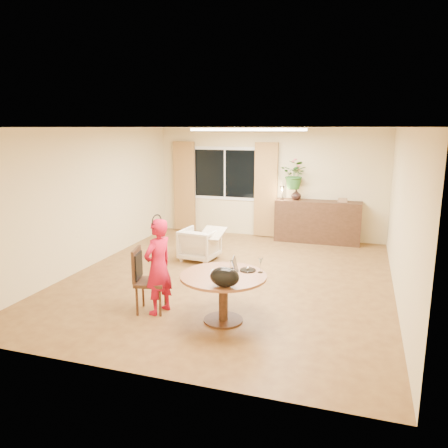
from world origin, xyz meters
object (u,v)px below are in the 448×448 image
(child, at_px, (158,267))
(armchair, at_px, (200,244))
(dining_table, at_px, (223,285))
(sideboard, at_px, (318,222))
(dining_chair, at_px, (151,280))

(child, height_order, armchair, child)
(dining_table, bearing_deg, sideboard, 80.73)
(dining_table, distance_m, dining_chair, 1.09)
(armchair, relative_size, sideboard, 0.36)
(child, xyz_separation_m, sideboard, (1.73, 4.71, -0.20))
(dining_table, xyz_separation_m, dining_chair, (-1.09, -0.00, -0.06))
(dining_chair, height_order, child, child)
(dining_table, distance_m, sideboard, 4.77)
(sideboard, bearing_deg, dining_table, -99.27)
(child, distance_m, sideboard, 5.02)
(dining_table, height_order, sideboard, sideboard)
(dining_chair, distance_m, armchair, 2.60)
(dining_table, xyz_separation_m, armchair, (-1.33, 2.58, -0.21))
(child, bearing_deg, dining_chair, -73.27)
(dining_table, relative_size, child, 0.85)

